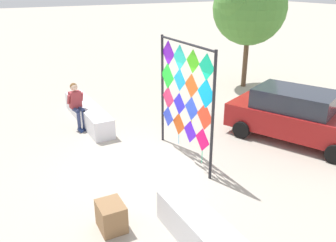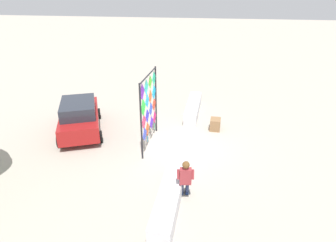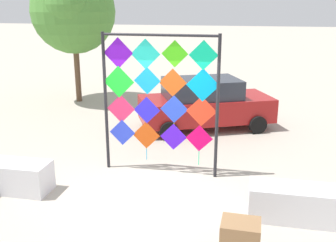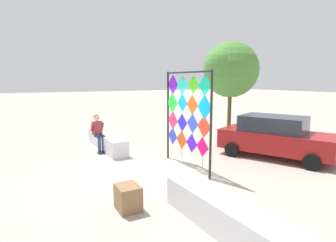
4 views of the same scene
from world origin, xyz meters
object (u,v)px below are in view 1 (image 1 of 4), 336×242
Objects in this scene: cardboard_box_large at (111,216)px; tree_palm_like at (250,5)px; seated_vendor at (77,103)px; kite_display_rack at (185,93)px; parked_car at (296,115)px.

cardboard_box_large is 11.07m from tree_palm_like.
tree_palm_like is at bearing 98.43° from seated_vendor.
seated_vendor is at bearing -150.13° from kite_display_rack.
kite_display_rack is 3.64m from parked_car.
kite_display_rack is 3.62m from cardboard_box_large.
seated_vendor is 8.22m from tree_palm_like.
parked_car is at bearing 53.83° from seated_vendor.
kite_display_rack is 0.63× the size of tree_palm_like.
kite_display_rack is 5.28× the size of cardboard_box_large.
kite_display_rack is 3.95m from seated_vendor.
cardboard_box_large is (1.26, -6.15, -0.49)m from parked_car.
seated_vendor is 0.35× the size of parked_car.
seated_vendor is at bearing -81.57° from tree_palm_like.
seated_vendor is (-3.33, -1.91, -0.94)m from kite_display_rack.
kite_display_rack is at bearing 29.87° from seated_vendor.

